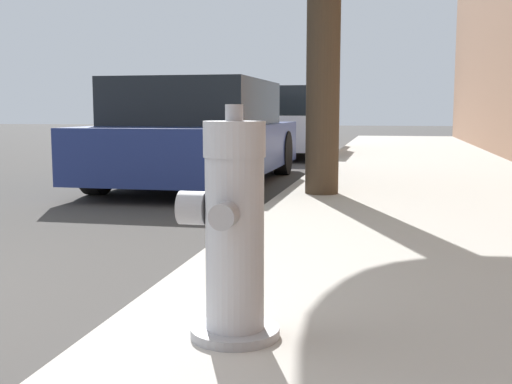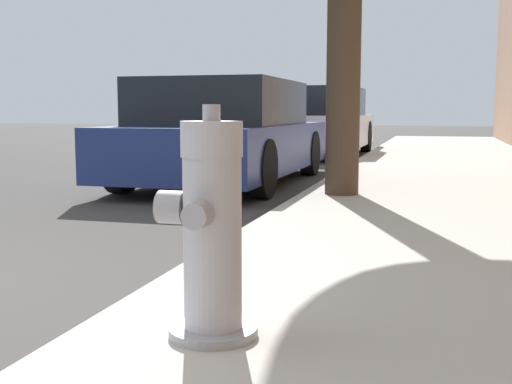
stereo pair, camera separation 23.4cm
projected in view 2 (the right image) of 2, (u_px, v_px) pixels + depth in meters
name	position (u px, v px, depth m)	size (l,w,h in m)	color
fire_hydrant	(211.00, 232.00, 2.33)	(0.37, 0.38, 0.85)	#97979C
parked_car_near	(226.00, 134.00, 8.28)	(1.87, 4.31, 1.32)	navy
parked_car_mid	(319.00, 123.00, 13.57)	(1.87, 4.58, 1.42)	silver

